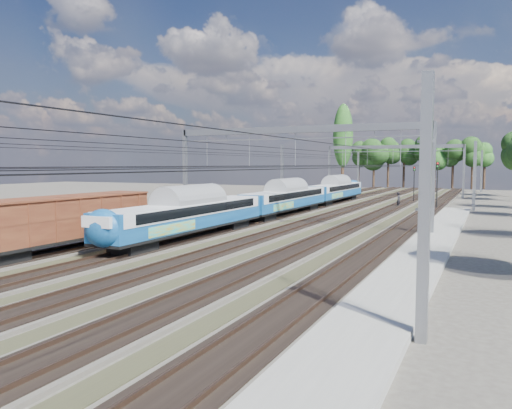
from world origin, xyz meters
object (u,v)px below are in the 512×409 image
at_px(freight_boxcar, 65,219).
at_px(worker, 399,200).
at_px(signal_near, 414,180).
at_px(signal_far, 437,180).
at_px(emu_train, 286,195).

distance_m(freight_boxcar, worker, 45.82).
bearing_deg(signal_near, signal_far, -92.04).
height_order(freight_boxcar, worker, freight_boxcar).
xyz_separation_m(worker, signal_near, (0.69, 8.98, 2.37)).
xyz_separation_m(emu_train, worker, (9.20, 17.05, -1.36)).
xyz_separation_m(worker, signal_far, (4.97, -2.53, 2.76)).
relative_size(worker, signal_near, 0.38).
height_order(worker, signal_near, signal_near).
bearing_deg(signal_near, emu_train, -133.23).
bearing_deg(emu_train, worker, 61.64).
bearing_deg(signal_far, worker, 134.75).
height_order(emu_train, signal_near, signal_near).
xyz_separation_m(freight_boxcar, signal_far, (18.67, 41.18, 1.63)).
bearing_deg(freight_boxcar, signal_far, 65.61).
xyz_separation_m(signal_near, signal_far, (4.28, -11.51, 0.39)).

